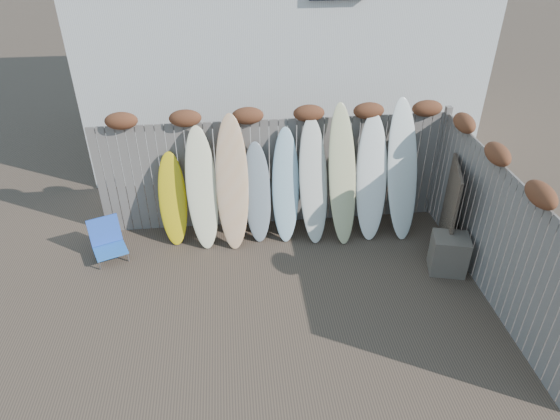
{
  "coord_description": "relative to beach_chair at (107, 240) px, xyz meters",
  "views": [
    {
      "loc": [
        -0.69,
        -5.25,
        5.17
      ],
      "look_at": [
        0.0,
        1.2,
        1.0
      ],
      "focal_mm": 32.0,
      "sensor_mm": 36.0,
      "label": 1
    }
  ],
  "objects": [
    {
      "name": "surfboard_2",
      "position": [
        2.1,
        0.29,
        0.79
      ],
      "size": [
        0.57,
        0.8,
        2.2
      ],
      "primitive_type": "ellipsoid",
      "rotation": [
        -0.31,
        0.0,
        -0.04
      ],
      "color": "#EABC73",
      "rests_on": "ground"
    },
    {
      "name": "beach_chair",
      "position": [
        0.0,
        0.0,
        0.0
      ],
      "size": [
        0.67,
        0.68,
        0.67
      ],
      "color": "blue",
      "rests_on": "ground"
    },
    {
      "name": "back_fence",
      "position": [
        2.87,
        0.74,
        0.87
      ],
      "size": [
        6.05,
        0.28,
        2.24
      ],
      "color": "slate",
      "rests_on": "ground"
    },
    {
      "name": "surfboard_7",
      "position": [
        4.45,
        0.28,
        0.75
      ],
      "size": [
        0.58,
        0.79,
        2.12
      ],
      "primitive_type": "ellipsoid",
      "rotation": [
        -0.31,
        0.0,
        -0.08
      ],
      "color": "white",
      "rests_on": "ground"
    },
    {
      "name": "surfboard_6",
      "position": [
        3.93,
        0.24,
        0.85
      ],
      "size": [
        0.53,
        0.85,
        2.31
      ],
      "primitive_type": "ellipsoid",
      "rotation": [
        -0.31,
        0.0,
        0.08
      ],
      "color": "beige",
      "rests_on": "ground"
    },
    {
      "name": "surfboard_1",
      "position": [
        1.59,
        0.32,
        0.7
      ],
      "size": [
        0.57,
        0.75,
        2.01
      ],
      "primitive_type": "ellipsoid",
      "rotation": [
        -0.31,
        0.0,
        0.08
      ],
      "color": "#F1ECBC",
      "rests_on": "ground"
    },
    {
      "name": "surfboard_5",
      "position": [
        3.46,
        0.29,
        0.74
      ],
      "size": [
        0.53,
        0.78,
        2.1
      ],
      "primitive_type": "ellipsoid",
      "rotation": [
        -0.31,
        0.0,
        0.08
      ],
      "color": "silver",
      "rests_on": "ground"
    },
    {
      "name": "lattice_panel",
      "position": [
        5.6,
        -0.4,
        0.47
      ],
      "size": [
        0.34,
        1.01,
        1.56
      ],
      "primitive_type": "cube",
      "rotation": [
        0.0,
        0.0,
        -0.29
      ],
      "color": "brown",
      "rests_on": "ground"
    },
    {
      "name": "surfboard_0",
      "position": [
        1.09,
        0.4,
        0.47
      ],
      "size": [
        0.47,
        0.58,
        1.57
      ],
      "primitive_type": "ellipsoid",
      "rotation": [
        -0.31,
        0.0,
        0.02
      ],
      "color": "yellow",
      "rests_on": "ground"
    },
    {
      "name": "wooden_crate",
      "position": [
        5.45,
        -0.96,
        0.01
      ],
      "size": [
        0.65,
        0.58,
        0.64
      ],
      "primitive_type": "cube",
      "rotation": [
        0.0,
        0.0,
        -0.25
      ],
      "color": "brown",
      "rests_on": "ground"
    },
    {
      "name": "surfboard_4",
      "position": [
        2.99,
        0.35,
        0.65
      ],
      "size": [
        0.51,
        0.72,
        1.91
      ],
      "primitive_type": "ellipsoid",
      "rotation": [
        -0.31,
        0.0,
        -0.08
      ],
      "color": "silver",
      "rests_on": "ground"
    },
    {
      "name": "right_fence",
      "position": [
        5.81,
        -1.4,
        0.83
      ],
      "size": [
        0.28,
        4.4,
        2.24
      ],
      "color": "slate",
      "rests_on": "ground"
    },
    {
      "name": "surfboard_8",
      "position": [
        4.97,
        0.27,
        0.86
      ],
      "size": [
        0.61,
        0.87,
        2.35
      ],
      "primitive_type": "ellipsoid",
      "rotation": [
        -0.31,
        0.0,
        0.09
      ],
      "color": "white",
      "rests_on": "ground"
    },
    {
      "name": "surfboard_3",
      "position": [
        2.51,
        0.37,
        0.53
      ],
      "size": [
        0.48,
        0.62,
        1.68
      ],
      "primitive_type": "ellipsoid",
      "rotation": [
        -0.31,
        0.0,
        0.03
      ],
      "color": "gray",
      "rests_on": "ground"
    },
    {
      "name": "ground",
      "position": [
        2.81,
        -1.65,
        -0.31
      ],
      "size": [
        80.0,
        80.0,
        0.0
      ],
      "primitive_type": "plane",
      "color": "#493A2D"
    }
  ]
}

